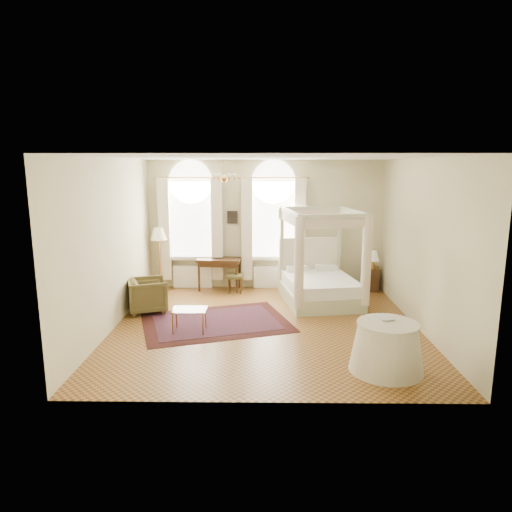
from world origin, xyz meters
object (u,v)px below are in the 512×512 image
(stool, at_px, (235,278))
(armchair, at_px, (148,295))
(nightstand, at_px, (371,279))
(canopy_bed, at_px, (320,282))
(writing_desk, at_px, (219,263))
(coffee_table, at_px, (189,311))
(floor_lamp, at_px, (159,237))
(side_table, at_px, (387,347))

(stool, height_order, armchair, armchair)
(nightstand, distance_m, armchair, 5.58)
(canopy_bed, relative_size, writing_desk, 1.93)
(stool, height_order, coffee_table, stool)
(canopy_bed, relative_size, floor_lamp, 1.39)
(nightstand, height_order, writing_desk, writing_desk)
(canopy_bed, distance_m, floor_lamp, 4.21)
(writing_desk, relative_size, coffee_table, 1.73)
(writing_desk, relative_size, side_table, 1.01)
(nightstand, xyz_separation_m, armchair, (-5.28, -1.80, 0.07))
(canopy_bed, relative_size, nightstand, 3.76)
(writing_desk, distance_m, stool, 0.57)
(armchair, bearing_deg, stool, -68.80)
(armchair, xyz_separation_m, side_table, (4.44, -2.88, 0.01))
(nightstand, bearing_deg, stool, -176.14)
(writing_desk, bearing_deg, coffee_table, -95.64)
(floor_lamp, bearing_deg, canopy_bed, -15.07)
(nightstand, distance_m, floor_lamp, 5.51)
(stool, xyz_separation_m, armchair, (-1.82, -1.57, -0.01))
(armchair, bearing_deg, nightstand, -90.73)
(armchair, height_order, floor_lamp, floor_lamp)
(canopy_bed, distance_m, coffee_table, 3.37)
(nightstand, height_order, coffee_table, nightstand)
(side_table, bearing_deg, armchair, 147.08)
(canopy_bed, height_order, armchair, canopy_bed)
(canopy_bed, relative_size, armchair, 2.75)
(nightstand, relative_size, side_table, 0.52)
(writing_desk, xyz_separation_m, armchair, (-1.41, -1.80, -0.33))
(canopy_bed, bearing_deg, stool, 157.29)
(canopy_bed, xyz_separation_m, side_table, (0.59, -3.60, -0.11))
(armchair, relative_size, coffee_table, 1.22)
(nightstand, xyz_separation_m, writing_desk, (-3.88, 0.00, 0.41))
(stool, relative_size, coffee_table, 0.69)
(canopy_bed, relative_size, side_table, 1.95)
(coffee_table, xyz_separation_m, side_table, (3.34, -1.65, -0.02))
(writing_desk, distance_m, armchair, 2.31)
(canopy_bed, distance_m, writing_desk, 2.69)
(nightstand, xyz_separation_m, stool, (-3.46, -0.23, 0.09))
(armchair, bearing_deg, floor_lamp, -15.80)
(writing_desk, bearing_deg, nightstand, -0.00)
(coffee_table, xyz_separation_m, floor_lamp, (-1.22, 3.02, 0.97))
(armchair, relative_size, side_table, 0.71)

